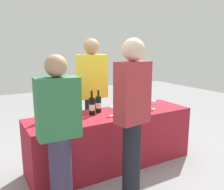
{
  "coord_description": "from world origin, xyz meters",
  "views": [
    {
      "loc": [
        -1.56,
        -2.68,
        1.62
      ],
      "look_at": [
        0.0,
        0.0,
        0.99
      ],
      "focal_mm": 38.31,
      "sensor_mm": 36.0,
      "label": 1
    }
  ],
  "objects_px": {
    "wine_bottle_6": "(149,97)",
    "guest_0": "(59,130)",
    "wine_bottle_3": "(92,106)",
    "server_pouring": "(92,92)",
    "wine_glass_1": "(117,108)",
    "wine_glass_2": "(154,102)",
    "ice_bucket": "(62,114)",
    "wine_bottle_5": "(132,101)",
    "wine_bottle_4": "(98,104)",
    "wine_glass_0": "(111,109)",
    "wine_bottle_2": "(72,107)",
    "wine_bottle_1": "(60,109)",
    "wine_bottle_0": "(43,112)",
    "guest_1": "(132,113)"
  },
  "relations": [
    {
      "from": "wine_bottle_5",
      "to": "wine_bottle_3",
      "type": "bearing_deg",
      "value": 179.97
    },
    {
      "from": "wine_bottle_6",
      "to": "guest_0",
      "type": "bearing_deg",
      "value": -157.12
    },
    {
      "from": "guest_0",
      "to": "wine_bottle_4",
      "type": "bearing_deg",
      "value": 44.53
    },
    {
      "from": "wine_bottle_3",
      "to": "guest_1",
      "type": "height_order",
      "value": "guest_1"
    },
    {
      "from": "wine_bottle_4",
      "to": "guest_0",
      "type": "bearing_deg",
      "value": -138.53
    },
    {
      "from": "wine_bottle_6",
      "to": "wine_bottle_3",
      "type": "bearing_deg",
      "value": -175.55
    },
    {
      "from": "guest_0",
      "to": "guest_1",
      "type": "xyz_separation_m",
      "value": [
        0.72,
        -0.18,
        0.11
      ]
    },
    {
      "from": "wine_glass_0",
      "to": "guest_0",
      "type": "distance_m",
      "value": 0.95
    },
    {
      "from": "wine_bottle_4",
      "to": "ice_bucket",
      "type": "xyz_separation_m",
      "value": [
        -0.57,
        -0.16,
        -0.01
      ]
    },
    {
      "from": "wine_bottle_2",
      "to": "wine_bottle_3",
      "type": "relative_size",
      "value": 0.99
    },
    {
      "from": "wine_glass_1",
      "to": "wine_bottle_6",
      "type": "bearing_deg",
      "value": 19.84
    },
    {
      "from": "wine_bottle_1",
      "to": "ice_bucket",
      "type": "height_order",
      "value": "wine_bottle_1"
    },
    {
      "from": "wine_bottle_3",
      "to": "guest_1",
      "type": "bearing_deg",
      "value": -84.31
    },
    {
      "from": "guest_1",
      "to": "wine_bottle_5",
      "type": "bearing_deg",
      "value": 46.75
    },
    {
      "from": "wine_bottle_1",
      "to": "wine_glass_0",
      "type": "bearing_deg",
      "value": -24.09
    },
    {
      "from": "wine_bottle_6",
      "to": "server_pouring",
      "type": "distance_m",
      "value": 0.87
    },
    {
      "from": "wine_bottle_1",
      "to": "wine_bottle_5",
      "type": "bearing_deg",
      "value": -5.48
    },
    {
      "from": "wine_glass_0",
      "to": "wine_glass_1",
      "type": "height_order",
      "value": "wine_glass_1"
    },
    {
      "from": "wine_bottle_5",
      "to": "wine_bottle_0",
      "type": "bearing_deg",
      "value": 178.7
    },
    {
      "from": "wine_bottle_3",
      "to": "wine_bottle_6",
      "type": "relative_size",
      "value": 1.02
    },
    {
      "from": "wine_bottle_2",
      "to": "wine_bottle_3",
      "type": "distance_m",
      "value": 0.26
    },
    {
      "from": "wine_bottle_2",
      "to": "wine_bottle_0",
      "type": "bearing_deg",
      "value": -170.93
    },
    {
      "from": "wine_bottle_6",
      "to": "ice_bucket",
      "type": "bearing_deg",
      "value": -173.03
    },
    {
      "from": "wine_bottle_1",
      "to": "guest_0",
      "type": "bearing_deg",
      "value": -108.47
    },
    {
      "from": "wine_bottle_2",
      "to": "wine_bottle_6",
      "type": "bearing_deg",
      "value": -0.53
    },
    {
      "from": "wine_bottle_0",
      "to": "guest_1",
      "type": "distance_m",
      "value": 1.09
    },
    {
      "from": "wine_bottle_1",
      "to": "server_pouring",
      "type": "bearing_deg",
      "value": 31.18
    },
    {
      "from": "wine_glass_0",
      "to": "wine_bottle_2",
      "type": "bearing_deg",
      "value": 149.35
    },
    {
      "from": "wine_bottle_2",
      "to": "wine_bottle_5",
      "type": "distance_m",
      "value": 0.88
    },
    {
      "from": "wine_bottle_4",
      "to": "wine_bottle_5",
      "type": "distance_m",
      "value": 0.51
    },
    {
      "from": "wine_glass_1",
      "to": "wine_glass_2",
      "type": "xyz_separation_m",
      "value": [
        0.61,
        0.0,
        0.01
      ]
    },
    {
      "from": "guest_0",
      "to": "wine_bottle_0",
      "type": "bearing_deg",
      "value": 91.58
    },
    {
      "from": "wine_bottle_1",
      "to": "ice_bucket",
      "type": "distance_m",
      "value": 0.2
    },
    {
      "from": "wine_bottle_2",
      "to": "wine_bottle_5",
      "type": "xyz_separation_m",
      "value": [
        0.88,
        -0.09,
        -0.0
      ]
    },
    {
      "from": "wine_bottle_0",
      "to": "wine_bottle_4",
      "type": "distance_m",
      "value": 0.76
    },
    {
      "from": "wine_glass_1",
      "to": "server_pouring",
      "type": "distance_m",
      "value": 0.68
    },
    {
      "from": "wine_bottle_6",
      "to": "ice_bucket",
      "type": "xyz_separation_m",
      "value": [
        -1.45,
        -0.18,
        -0.02
      ]
    },
    {
      "from": "wine_bottle_2",
      "to": "wine_bottle_3",
      "type": "xyz_separation_m",
      "value": [
        0.24,
        -0.09,
        0.0
      ]
    },
    {
      "from": "wine_bottle_2",
      "to": "wine_glass_0",
      "type": "xyz_separation_m",
      "value": [
        0.44,
        -0.26,
        -0.02
      ]
    },
    {
      "from": "wine_bottle_5",
      "to": "ice_bucket",
      "type": "height_order",
      "value": "wine_bottle_5"
    },
    {
      "from": "guest_1",
      "to": "ice_bucket",
      "type": "bearing_deg",
      "value": 118.09
    },
    {
      "from": "wine_bottle_6",
      "to": "wine_bottle_2",
      "type": "bearing_deg",
      "value": 179.47
    },
    {
      "from": "server_pouring",
      "to": "wine_glass_1",
      "type": "bearing_deg",
      "value": 94.02
    },
    {
      "from": "wine_glass_2",
      "to": "server_pouring",
      "type": "distance_m",
      "value": 0.94
    },
    {
      "from": "wine_bottle_5",
      "to": "guest_1",
      "type": "distance_m",
      "value": 0.98
    },
    {
      "from": "wine_bottle_3",
      "to": "wine_glass_2",
      "type": "xyz_separation_m",
      "value": [
        0.88,
        -0.18,
        -0.02
      ]
    },
    {
      "from": "wine_bottle_5",
      "to": "server_pouring",
      "type": "bearing_deg",
      "value": 129.19
    },
    {
      "from": "wine_bottle_3",
      "to": "wine_bottle_6",
      "type": "distance_m",
      "value": 1.01
    },
    {
      "from": "wine_glass_0",
      "to": "ice_bucket",
      "type": "distance_m",
      "value": 0.64
    },
    {
      "from": "wine_bottle_5",
      "to": "wine_bottle_6",
      "type": "bearing_deg",
      "value": 12.0
    }
  ]
}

